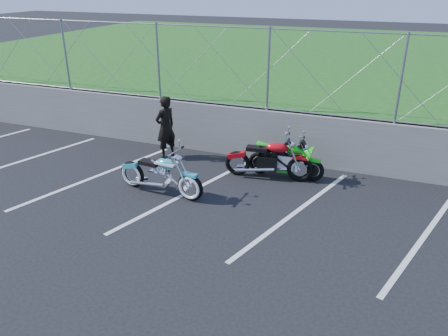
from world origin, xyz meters
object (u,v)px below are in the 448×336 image
at_px(naked_orange, 270,161).
at_px(person_standing, 165,127).
at_px(cruiser_turquoise, 161,176).
at_px(sportbike_green, 287,161).

relative_size(naked_orange, person_standing, 1.27).
bearing_deg(person_standing, cruiser_turquoise, 47.61).
height_order(naked_orange, person_standing, person_standing).
relative_size(cruiser_turquoise, person_standing, 1.29).
bearing_deg(naked_orange, cruiser_turquoise, -147.78).
bearing_deg(cruiser_turquoise, naked_orange, 44.82).
distance_m(naked_orange, person_standing, 2.90).
xyz_separation_m(naked_orange, person_standing, (-2.86, 0.30, 0.38)).
height_order(cruiser_turquoise, person_standing, person_standing).
xyz_separation_m(sportbike_green, person_standing, (-3.22, 0.10, 0.41)).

